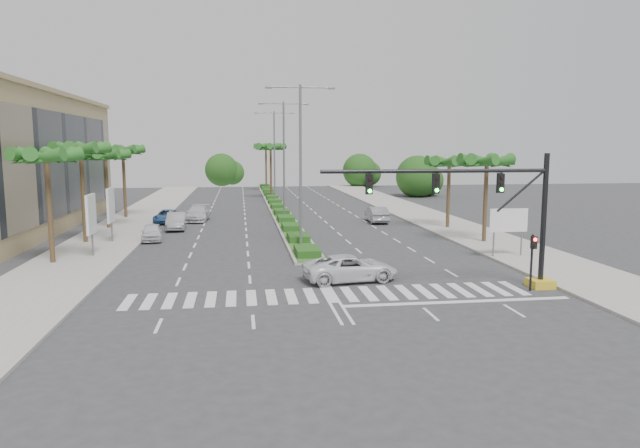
% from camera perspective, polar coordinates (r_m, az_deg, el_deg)
% --- Properties ---
extents(ground, '(160.00, 160.00, 0.00)m').
position_cam_1_polar(ground, '(29.41, 1.00, -7.11)').
color(ground, '#333335').
rests_on(ground, ground).
extents(footpath_right, '(6.00, 120.00, 0.15)m').
position_cam_1_polar(footpath_right, '(52.46, 14.10, -0.66)').
color(footpath_right, gray).
rests_on(footpath_right, ground).
extents(footpath_left, '(6.00, 120.00, 0.15)m').
position_cam_1_polar(footpath_left, '(49.82, -20.35, -1.35)').
color(footpath_left, gray).
rests_on(footpath_left, ground).
extents(median, '(2.20, 75.00, 0.20)m').
position_cam_1_polar(median, '(73.58, -4.48, 1.94)').
color(median, gray).
rests_on(median, ground).
extents(median_grass, '(1.80, 75.00, 0.04)m').
position_cam_1_polar(median_grass, '(73.57, -4.48, 2.03)').
color(median_grass, '#34531C').
rests_on(median_grass, median).
extents(signal_gantry, '(12.60, 1.20, 7.20)m').
position_cam_1_polar(signal_gantry, '(31.51, 17.91, -0.07)').
color(signal_gantry, gold).
rests_on(signal_gantry, ground).
extents(pedestrian_signal, '(0.28, 0.36, 3.00)m').
position_cam_1_polar(pedestrian_signal, '(31.74, 20.49, -2.72)').
color(pedestrian_signal, black).
rests_on(pedestrian_signal, ground).
extents(direction_sign, '(2.70, 0.11, 3.40)m').
position_cam_1_polar(direction_sign, '(40.60, 18.33, 0.16)').
color(direction_sign, slate).
rests_on(direction_sign, ground).
extents(billboard_near, '(0.18, 2.10, 4.35)m').
position_cam_1_polar(billboard_near, '(41.56, -21.93, 0.87)').
color(billboard_near, slate).
rests_on(billboard_near, ground).
extents(billboard_far, '(0.18, 2.10, 4.35)m').
position_cam_1_polar(billboard_far, '(47.37, -20.20, 1.73)').
color(billboard_far, slate).
rests_on(billboard_far, ground).
extents(palm_left_near, '(4.57, 4.68, 7.55)m').
position_cam_1_polar(palm_left_near, '(39.94, -25.68, 5.77)').
color(palm_left_near, brown).
rests_on(palm_left_near, ground).
extents(palm_left_mid, '(4.57, 4.68, 7.95)m').
position_cam_1_polar(palm_left_mid, '(47.62, -22.80, 6.60)').
color(palm_left_mid, brown).
rests_on(palm_left_mid, ground).
extents(palm_left_far, '(4.57, 4.68, 7.35)m').
position_cam_1_polar(palm_left_far, '(55.41, -20.67, 6.19)').
color(palm_left_far, brown).
rests_on(palm_left_far, ground).
extents(palm_left_end, '(4.57, 4.68, 7.75)m').
position_cam_1_polar(palm_left_end, '(63.23, -19.11, 6.74)').
color(palm_left_end, brown).
rests_on(palm_left_end, ground).
extents(palm_right_near, '(4.57, 4.68, 7.05)m').
position_cam_1_polar(palm_right_near, '(46.16, 16.34, 5.79)').
color(palm_right_near, brown).
rests_on(palm_right_near, ground).
extents(palm_right_far, '(4.57, 4.68, 6.75)m').
position_cam_1_polar(palm_right_far, '(53.56, 12.81, 5.83)').
color(palm_right_far, brown).
rests_on(palm_right_far, ground).
extents(palm_median_a, '(4.57, 4.68, 8.05)m').
position_cam_1_polar(palm_median_a, '(83.19, -4.96, 7.48)').
color(palm_median_a, brown).
rests_on(palm_median_a, ground).
extents(palm_median_b, '(4.57, 4.68, 8.05)m').
position_cam_1_polar(palm_median_b, '(98.17, -5.43, 7.52)').
color(palm_median_b, brown).
rests_on(palm_median_b, ground).
extents(streetlight_near, '(5.10, 0.25, 12.00)m').
position_cam_1_polar(streetlight_near, '(42.31, -1.96, 6.76)').
color(streetlight_near, slate).
rests_on(streetlight_near, ground).
extents(streetlight_mid, '(5.10, 0.25, 12.00)m').
position_cam_1_polar(streetlight_mid, '(58.24, -3.63, 7.03)').
color(streetlight_mid, slate).
rests_on(streetlight_mid, ground).
extents(streetlight_far, '(5.10, 0.25, 12.00)m').
position_cam_1_polar(streetlight_far, '(74.21, -4.58, 7.18)').
color(streetlight_far, slate).
rests_on(streetlight_far, ground).
extents(car_parked_a, '(2.04, 4.11, 1.34)m').
position_cam_1_polar(car_parked_a, '(47.89, -16.47, -0.81)').
color(car_parked_a, silver).
rests_on(car_parked_a, ground).
extents(car_parked_b, '(1.84, 4.75, 1.54)m').
position_cam_1_polar(car_parked_b, '(53.73, -14.18, 0.28)').
color(car_parked_b, '#B3B3B8').
rests_on(car_parked_b, ground).
extents(car_parked_c, '(2.38, 4.72, 1.28)m').
position_cam_1_polar(car_parked_c, '(58.71, -15.07, 0.74)').
color(car_parked_c, '#2D558A').
rests_on(car_parked_c, ground).
extents(car_parked_d, '(2.49, 5.43, 1.54)m').
position_cam_1_polar(car_parked_d, '(59.44, -12.13, 1.05)').
color(car_parked_d, silver).
rests_on(car_parked_d, ground).
extents(car_crossing, '(5.65, 3.18, 1.49)m').
position_cam_1_polar(car_crossing, '(32.29, 3.06, -4.41)').
color(car_crossing, white).
rests_on(car_crossing, ground).
extents(car_right, '(1.85, 4.86, 1.58)m').
position_cam_1_polar(car_right, '(57.34, 5.68, 0.96)').
color(car_right, '#A09FA4').
rests_on(car_right, ground).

